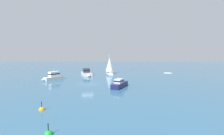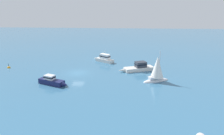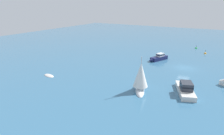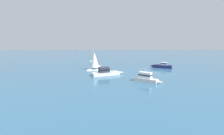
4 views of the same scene
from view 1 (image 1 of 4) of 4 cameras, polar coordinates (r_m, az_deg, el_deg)
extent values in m
plane|color=teal|center=(38.45, -8.02, -5.31)|extent=(160.00, 160.00, 0.00)
ellipsoid|color=white|center=(54.00, -0.75, -2.12)|extent=(5.50, 3.43, 1.10)
cube|color=silver|center=(53.30, -0.51, -1.39)|extent=(1.88, 1.56, 0.44)
cylinder|color=silver|center=(54.16, -0.95, 1.39)|extent=(0.13, 0.13, 5.46)
cylinder|color=silver|center=(53.22, -0.50, -0.89)|extent=(2.26, 1.04, 0.10)
cone|color=white|center=(53.82, -0.81, 0.96)|extent=(3.17, 3.17, 4.10)
cylinder|color=#19994C|center=(53.30, -0.87, -1.12)|extent=(0.32, 0.32, 0.93)
sphere|color=gray|center=(53.23, -0.87, -0.50)|extent=(0.24, 0.24, 0.24)
cylinder|color=white|center=(54.17, -0.78, -1.02)|extent=(0.32, 0.32, 0.92)
sphere|color=tan|center=(54.10, -0.78, -0.41)|extent=(0.24, 0.24, 0.24)
cube|color=silver|center=(45.56, -18.46, -3.34)|extent=(4.99, 4.12, 0.79)
cone|color=silver|center=(43.91, -21.75, -3.77)|extent=(1.47, 1.35, 0.79)
cube|color=white|center=(45.48, -18.38, -2.04)|extent=(2.82, 2.49, 1.27)
cube|color=black|center=(45.48, -18.39, -1.97)|extent=(2.88, 2.54, 0.24)
cylinder|color=silver|center=(45.36, -18.43, -0.67)|extent=(0.08, 0.08, 0.92)
cube|color=silver|center=(51.77, -8.30, -2.08)|extent=(6.95, 4.39, 0.77)
cone|color=silver|center=(47.80, -7.40, -2.70)|extent=(1.82, 1.31, 0.77)
cube|color=#2D333D|center=(52.04, -8.40, -0.94)|extent=(2.80, 2.46, 1.22)
cube|color=black|center=(52.03, -8.40, -0.87)|extent=(2.85, 2.51, 0.24)
ellipsoid|color=silver|center=(58.89, 17.77, -1.75)|extent=(1.88, 3.05, 0.37)
cube|color=#191E4C|center=(34.42, 2.50, -5.74)|extent=(5.34, 3.47, 0.94)
cone|color=#191E4C|center=(37.30, 4.37, -4.87)|extent=(1.55, 1.37, 0.94)
cube|color=silver|center=(33.92, 2.26, -4.40)|extent=(2.20, 1.89, 0.81)
cube|color=black|center=(33.91, 2.26, -4.33)|extent=(2.26, 1.95, 0.24)
sphere|color=orange|center=(23.50, -21.93, -12.71)|extent=(0.74, 0.74, 0.74)
cylinder|color=black|center=(23.30, -21.99, -11.05)|extent=(0.08, 0.08, 0.67)
sphere|color=green|center=(17.01, -20.03, -19.85)|extent=(0.75, 0.75, 0.75)
cylinder|color=black|center=(16.73, -20.11, -17.71)|extent=(0.08, 0.08, 0.63)
camera|label=2|loc=(61.22, 41.15, 11.57)|focal=35.17mm
camera|label=3|loc=(82.72, -7.47, 10.10)|focal=31.02mm
camera|label=4|loc=(71.94, -44.39, 5.69)|focal=28.98mm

